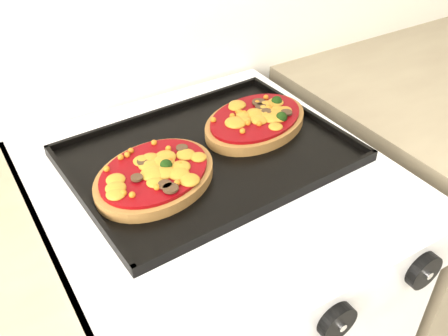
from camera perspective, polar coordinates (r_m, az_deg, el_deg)
stove at (r=1.21m, az=-1.23°, el=-17.64°), size 0.60×0.60×0.91m
control_panel at (r=0.74m, az=11.28°, el=-16.01°), size 0.60×0.02×0.09m
knob_center at (r=0.74m, az=12.78°, el=-16.74°), size 0.06×0.02×0.06m
knob_right at (r=0.84m, az=21.83°, el=-10.84°), size 0.06×0.02×0.06m
baking_tray at (r=0.90m, az=-1.68°, el=1.72°), size 0.50×0.38×0.02m
pizza_left at (r=0.83m, az=-7.94°, el=-0.69°), size 0.27×0.24×0.03m
pizza_right at (r=0.97m, az=3.61°, el=5.50°), size 0.26×0.22×0.03m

